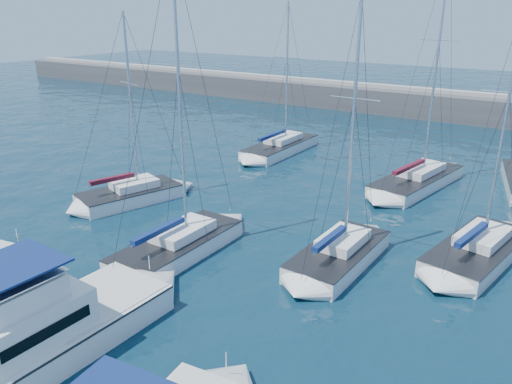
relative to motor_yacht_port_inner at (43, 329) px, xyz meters
The scene contains 9 objects.
ground 4.58m from the motor_yacht_port_inner, 45.12° to the left, with size 220.00×220.00×0.00m, color black.
breakwater 55.24m from the motor_yacht_port_inner, 86.75° to the left, with size 160.00×6.00×4.45m.
motor_yacht_port_inner is the anchor object (origin of this frame).
sailboat_mid_a 16.44m from the motor_yacht_port_inner, 125.15° to the left, with size 5.08×7.52×13.01m.
sailboat_mid_b 9.35m from the motor_yacht_port_inner, 97.99° to the left, with size 3.15×8.16×16.26m.
sailboat_mid_c 14.68m from the motor_yacht_port_inner, 63.34° to the left, with size 3.17×7.19×13.90m.
sailboat_mid_d 21.73m from the motor_yacht_port_inner, 54.32° to the left, with size 4.57×8.48×14.22m.
sailboat_back_a 31.17m from the motor_yacht_port_inner, 103.31° to the left, with size 3.20×9.41×13.75m.
sailboat_back_b 28.39m from the motor_yacht_port_inner, 76.80° to the left, with size 4.83×10.06×17.23m.
Camera 1 is at (12.72, -12.25, 12.83)m, focal length 35.00 mm.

